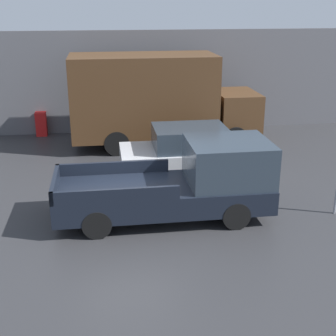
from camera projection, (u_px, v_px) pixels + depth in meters
ground_plane at (126, 215)px, 12.77m from camera, size 60.00×60.00×0.00m
building_wall at (113, 82)px, 20.25m from camera, size 28.00×0.15×4.35m
pickup_truck at (185, 183)px, 12.44m from camera, size 5.67×2.11×2.07m
car at (187, 150)px, 15.58m from camera, size 4.34×2.02×1.62m
delivery_truck at (156, 99)px, 18.32m from camera, size 7.34×2.52×3.59m
newspaper_box at (41, 124)px, 20.09m from camera, size 0.45×0.40×1.03m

